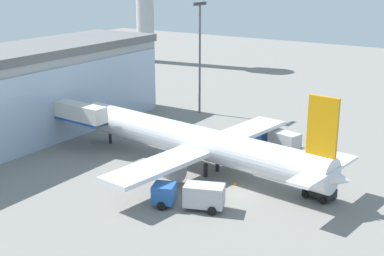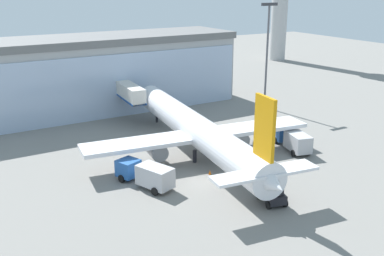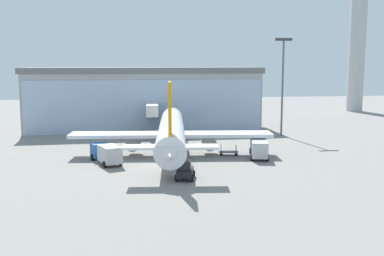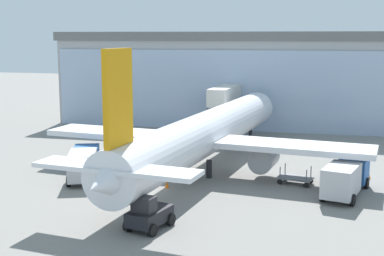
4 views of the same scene
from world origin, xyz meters
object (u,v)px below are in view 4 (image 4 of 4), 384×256
at_px(airplane, 205,134).
at_px(fuel_truck, 345,177).
at_px(catering_truck, 84,162).
at_px(safety_cone_nose, 167,184).
at_px(pushback_tug, 149,214).
at_px(baggage_cart, 295,178).
at_px(safety_cone_wingtip, 369,175).
at_px(jet_bridge, 228,97).

height_order(airplane, fuel_truck, airplane).
relative_size(catering_truck, safety_cone_nose, 13.82).
bearing_deg(fuel_truck, safety_cone_nose, 109.91).
xyz_separation_m(fuel_truck, pushback_tug, (-12.32, -10.85, -0.49)).
distance_m(pushback_tug, safety_cone_nose, 9.51).
xyz_separation_m(baggage_cart, safety_cone_nose, (-10.08, -3.91, -0.23)).
xyz_separation_m(airplane, safety_cone_nose, (-1.72, -6.21, -3.20)).
bearing_deg(baggage_cart, catering_truck, 21.60).
distance_m(baggage_cart, safety_cone_wingtip, 6.95).
bearing_deg(catering_truck, pushback_tug, -158.10).
relative_size(safety_cone_nose, safety_cone_wingtip, 1.00).
bearing_deg(pushback_tug, baggage_cart, -19.02).
bearing_deg(safety_cone_nose, airplane, 74.48).
relative_size(jet_bridge, airplane, 0.28).
xyz_separation_m(fuel_truck, baggage_cart, (-3.97, 2.38, -0.97)).
bearing_deg(catering_truck, safety_cone_nose, -117.25).
bearing_deg(safety_cone_nose, baggage_cart, 21.21).
distance_m(jet_bridge, airplane, 19.24).
height_order(jet_bridge, safety_cone_nose, jet_bridge).
bearing_deg(pushback_tug, safety_cone_wingtip, -27.74).
xyz_separation_m(catering_truck, pushback_tug, (9.52, -10.14, -0.49)).
bearing_deg(catering_truck, baggage_cart, -101.46).
height_order(fuel_truck, pushback_tug, fuel_truck).
bearing_deg(safety_cone_nose, safety_cone_wingtip, 24.27).
xyz_separation_m(fuel_truck, safety_cone_wingtip, (2.10, 5.76, -1.19)).
bearing_deg(fuel_truck, catering_truck, 105.58).
xyz_separation_m(jet_bridge, safety_cone_wingtip, (16.13, -18.05, -4.46)).
height_order(pushback_tug, safety_cone_wingtip, pushback_tug).
height_order(airplane, catering_truck, airplane).
xyz_separation_m(jet_bridge, airplane, (1.70, -19.13, -1.26)).
height_order(jet_bridge, pushback_tug, jet_bridge).
relative_size(fuel_truck, safety_cone_nose, 13.84).
relative_size(jet_bridge, safety_cone_nose, 20.55).
relative_size(catering_truck, baggage_cart, 2.48).
bearing_deg(baggage_cart, fuel_truck, 160.77).
height_order(catering_truck, safety_cone_wingtip, catering_truck).
bearing_deg(catering_truck, airplane, -81.75).
height_order(airplane, safety_cone_nose, airplane).
distance_m(airplane, baggage_cart, 9.16).
relative_size(pushback_tug, safety_cone_nose, 6.41).
bearing_deg(safety_cone_nose, jet_bridge, 89.94).
bearing_deg(airplane, pushback_tug, -173.60).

